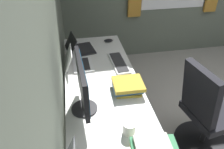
{
  "coord_description": "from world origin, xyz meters",
  "views": [
    {
      "loc": [
        -1.1,
        1.91,
        1.91
      ],
      "look_at": [
        0.26,
        1.65,
        0.95
      ],
      "focal_mm": 35.01,
      "sensor_mm": 36.0,
      "label": 1
    }
  ],
  "objects_px": {
    "keyboard_main": "(119,63)",
    "monitor_primary": "(82,84)",
    "laptop_left": "(77,62)",
    "coffee_mug": "(129,128)",
    "mouse_main": "(108,41)",
    "drawer_pedestal": "(101,113)",
    "book_stack_near": "(128,86)",
    "office_chair": "(205,115)",
    "laptop_center": "(79,47)"
  },
  "relations": [
    {
      "from": "mouse_main",
      "to": "coffee_mug",
      "type": "xyz_separation_m",
      "value": [
        -1.39,
        0.1,
        0.03
      ]
    },
    {
      "from": "laptop_center",
      "to": "keyboard_main",
      "type": "height_order",
      "value": "laptop_center"
    },
    {
      "from": "monitor_primary",
      "to": "office_chair",
      "type": "distance_m",
      "value": 1.2
    },
    {
      "from": "keyboard_main",
      "to": "drawer_pedestal",
      "type": "bearing_deg",
      "value": 139.68
    },
    {
      "from": "mouse_main",
      "to": "book_stack_near",
      "type": "relative_size",
      "value": 0.4
    },
    {
      "from": "drawer_pedestal",
      "to": "coffee_mug",
      "type": "bearing_deg",
      "value": -168.64
    },
    {
      "from": "keyboard_main",
      "to": "book_stack_near",
      "type": "xyz_separation_m",
      "value": [
        -0.44,
        0.02,
        0.04
      ]
    },
    {
      "from": "monitor_primary",
      "to": "book_stack_near",
      "type": "xyz_separation_m",
      "value": [
        0.16,
        -0.38,
        -0.19
      ]
    },
    {
      "from": "laptop_left",
      "to": "keyboard_main",
      "type": "relative_size",
      "value": 0.69
    },
    {
      "from": "laptop_center",
      "to": "coffee_mug",
      "type": "height_order",
      "value": "laptop_center"
    },
    {
      "from": "drawer_pedestal",
      "to": "book_stack_near",
      "type": "height_order",
      "value": "book_stack_near"
    },
    {
      "from": "mouse_main",
      "to": "book_stack_near",
      "type": "distance_m",
      "value": 0.95
    },
    {
      "from": "office_chair",
      "to": "mouse_main",
      "type": "bearing_deg",
      "value": 32.92
    },
    {
      "from": "drawer_pedestal",
      "to": "keyboard_main",
      "type": "bearing_deg",
      "value": -40.32
    },
    {
      "from": "laptop_left",
      "to": "keyboard_main",
      "type": "height_order",
      "value": "laptop_left"
    },
    {
      "from": "keyboard_main",
      "to": "laptop_center",
      "type": "bearing_deg",
      "value": 47.18
    },
    {
      "from": "book_stack_near",
      "to": "office_chair",
      "type": "relative_size",
      "value": 0.27
    },
    {
      "from": "monitor_primary",
      "to": "laptop_center",
      "type": "relative_size",
      "value": 1.51
    },
    {
      "from": "laptop_left",
      "to": "laptop_center",
      "type": "distance_m",
      "value": 0.32
    },
    {
      "from": "monitor_primary",
      "to": "laptop_center",
      "type": "distance_m",
      "value": 0.97
    },
    {
      "from": "drawer_pedestal",
      "to": "keyboard_main",
      "type": "relative_size",
      "value": 1.63
    },
    {
      "from": "coffee_mug",
      "to": "laptop_left",
      "type": "bearing_deg",
      "value": 18.18
    },
    {
      "from": "keyboard_main",
      "to": "monitor_primary",
      "type": "bearing_deg",
      "value": 146.62
    },
    {
      "from": "laptop_left",
      "to": "book_stack_near",
      "type": "height_order",
      "value": "laptop_left"
    },
    {
      "from": "laptop_center",
      "to": "keyboard_main",
      "type": "distance_m",
      "value": 0.52
    },
    {
      "from": "laptop_center",
      "to": "keyboard_main",
      "type": "relative_size",
      "value": 0.8
    },
    {
      "from": "laptop_left",
      "to": "coffee_mug",
      "type": "height_order",
      "value": "laptop_left"
    },
    {
      "from": "monitor_primary",
      "to": "laptop_center",
      "type": "height_order",
      "value": "monitor_primary"
    },
    {
      "from": "office_chair",
      "to": "drawer_pedestal",
      "type": "bearing_deg",
      "value": 71.36
    },
    {
      "from": "drawer_pedestal",
      "to": "coffee_mug",
      "type": "distance_m",
      "value": 0.75
    },
    {
      "from": "mouse_main",
      "to": "coffee_mug",
      "type": "height_order",
      "value": "coffee_mug"
    },
    {
      "from": "book_stack_near",
      "to": "coffee_mug",
      "type": "xyz_separation_m",
      "value": [
        -0.44,
        0.1,
        -0.0
      ]
    },
    {
      "from": "drawer_pedestal",
      "to": "book_stack_near",
      "type": "distance_m",
      "value": 0.51
    },
    {
      "from": "laptop_center",
      "to": "coffee_mug",
      "type": "bearing_deg",
      "value": -168.01
    },
    {
      "from": "office_chair",
      "to": "keyboard_main",
      "type": "bearing_deg",
      "value": 49.32
    },
    {
      "from": "mouse_main",
      "to": "book_stack_near",
      "type": "bearing_deg",
      "value": -179.78
    },
    {
      "from": "monitor_primary",
      "to": "office_chair",
      "type": "relative_size",
      "value": 0.53
    },
    {
      "from": "laptop_center",
      "to": "book_stack_near",
      "type": "bearing_deg",
      "value": -155.43
    },
    {
      "from": "laptop_center",
      "to": "book_stack_near",
      "type": "relative_size",
      "value": 1.32
    },
    {
      "from": "keyboard_main",
      "to": "office_chair",
      "type": "bearing_deg",
      "value": -130.68
    },
    {
      "from": "mouse_main",
      "to": "office_chair",
      "type": "distance_m",
      "value": 1.35
    },
    {
      "from": "laptop_center",
      "to": "mouse_main",
      "type": "bearing_deg",
      "value": -66.82
    },
    {
      "from": "book_stack_near",
      "to": "office_chair",
      "type": "xyz_separation_m",
      "value": [
        -0.15,
        -0.71,
        -0.32
      ]
    },
    {
      "from": "laptop_left",
      "to": "mouse_main",
      "type": "xyz_separation_m",
      "value": [
        0.48,
        -0.4,
        -0.03
      ]
    },
    {
      "from": "mouse_main",
      "to": "coffee_mug",
      "type": "bearing_deg",
      "value": 176.0
    },
    {
      "from": "book_stack_near",
      "to": "laptop_left",
      "type": "bearing_deg",
      "value": 40.3
    },
    {
      "from": "drawer_pedestal",
      "to": "laptop_center",
      "type": "bearing_deg",
      "value": 12.58
    },
    {
      "from": "monitor_primary",
      "to": "coffee_mug",
      "type": "height_order",
      "value": "monitor_primary"
    },
    {
      "from": "mouse_main",
      "to": "office_chair",
      "type": "height_order",
      "value": "office_chair"
    },
    {
      "from": "laptop_center",
      "to": "coffee_mug",
      "type": "relative_size",
      "value": 2.68
    }
  ]
}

